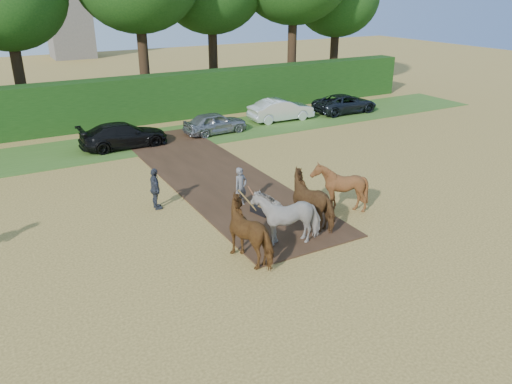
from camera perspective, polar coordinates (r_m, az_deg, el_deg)
ground at (r=17.55m, az=0.07°, el=-5.92°), size 120.00×120.00×0.00m
earth_strip at (r=23.88m, az=-5.01°, el=1.96°), size 4.50×17.00×0.05m
grass_verge at (r=29.69m, az=-13.32°, el=5.52°), size 50.00×5.00×0.03m
hedgerow at (r=33.56m, az=-15.80°, el=9.81°), size 46.00×1.60×3.00m
spectator_far at (r=20.30m, az=-11.44°, el=0.34°), size 0.48×1.03×1.72m
plough_team at (r=18.07m, az=4.97°, el=-1.65°), size 6.67×5.49×1.99m
parked_cars at (r=30.46m, az=-7.86°, el=7.66°), size 35.92×2.95×1.46m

